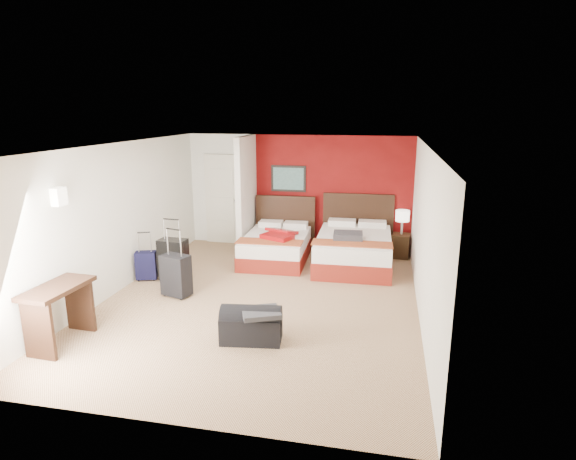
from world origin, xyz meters
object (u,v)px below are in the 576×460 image
(red_suitcase_open, at_px, (279,234))
(duffel_bag, at_px, (251,326))
(bed_right, at_px, (354,251))
(suitcase_black, at_px, (174,261))
(nightstand, at_px, (401,246))
(desk, at_px, (60,315))
(table_lamp, at_px, (402,222))
(suitcase_charcoal, at_px, (176,277))
(bed_left, at_px, (276,248))
(suitcase_navy, at_px, (146,267))

(red_suitcase_open, bearing_deg, duffel_bag, -60.42)
(bed_right, height_order, suitcase_black, suitcase_black)
(nightstand, height_order, desk, desk)
(table_lamp, relative_size, duffel_bag, 0.63)
(bed_right, relative_size, nightstand, 4.11)
(bed_right, bearing_deg, suitcase_charcoal, -142.95)
(suitcase_black, relative_size, suitcase_charcoal, 1.09)
(nightstand, xyz_separation_m, suitcase_black, (-4.07, -2.25, 0.12))
(bed_right, height_order, duffel_bag, bed_right)
(suitcase_charcoal, bearing_deg, duffel_bag, -21.38)
(bed_left, distance_m, duffel_bag, 3.51)
(nightstand, bearing_deg, bed_right, -134.33)
(table_lamp, distance_m, desk, 6.59)
(suitcase_black, bearing_deg, table_lamp, 32.62)
(suitcase_black, bearing_deg, nightstand, 32.62)
(desk, bearing_deg, bed_left, 67.34)
(suitcase_black, bearing_deg, suitcase_navy, -166.83)
(table_lamp, bearing_deg, duffel_bag, -115.87)
(suitcase_black, distance_m, desk, 2.59)
(red_suitcase_open, relative_size, suitcase_navy, 1.62)
(duffel_bag, bearing_deg, table_lamp, 56.65)
(bed_left, bearing_deg, suitcase_charcoal, -120.26)
(nightstand, xyz_separation_m, suitcase_charcoal, (-3.70, -2.96, 0.09))
(red_suitcase_open, xyz_separation_m, suitcase_navy, (-2.16, -1.49, -0.34))
(suitcase_black, bearing_deg, bed_right, 29.14)
(suitcase_navy, bearing_deg, suitcase_black, -8.05)
(suitcase_navy, height_order, duffel_bag, suitcase_navy)
(suitcase_charcoal, distance_m, suitcase_navy, 1.07)
(table_lamp, xyz_separation_m, duffel_bag, (-2.05, -4.22, -0.55))
(bed_left, bearing_deg, desk, -117.96)
(nightstand, bearing_deg, red_suitcase_open, -154.22)
(suitcase_navy, distance_m, desk, 2.48)
(bed_left, distance_m, suitcase_charcoal, 2.51)
(bed_right, distance_m, nightstand, 1.20)
(nightstand, distance_m, duffel_bag, 4.69)
(bed_left, xyz_separation_m, suitcase_black, (-1.55, -1.51, 0.10))
(suitcase_black, distance_m, suitcase_navy, 0.52)
(suitcase_charcoal, relative_size, desk, 0.70)
(red_suitcase_open, distance_m, suitcase_charcoal, 2.48)
(bed_right, xyz_separation_m, suitcase_navy, (-3.65, -1.58, -0.06))
(red_suitcase_open, relative_size, suitcase_charcoal, 1.19)
(suitcase_navy, bearing_deg, bed_right, 5.90)
(suitcase_black, height_order, suitcase_navy, suitcase_black)
(bed_left, relative_size, desk, 1.84)
(table_lamp, height_order, suitcase_black, table_lamp)
(table_lamp, relative_size, desk, 0.52)
(bed_right, height_order, desk, desk)
(nightstand, relative_size, suitcase_charcoal, 0.74)
(suitcase_charcoal, bearing_deg, desk, -96.99)
(table_lamp, relative_size, suitcase_charcoal, 0.74)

